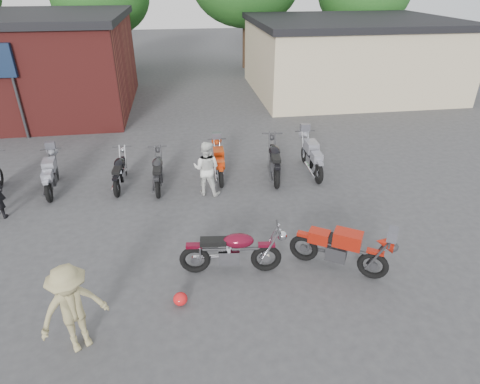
{
  "coord_description": "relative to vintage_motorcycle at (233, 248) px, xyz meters",
  "views": [
    {
      "loc": [
        -0.58,
        -6.23,
        5.78
      ],
      "look_at": [
        0.74,
        2.59,
        0.9
      ],
      "focal_mm": 30.0,
      "sensor_mm": 36.0,
      "label": 1
    }
  ],
  "objects": [
    {
      "name": "tree_1",
      "position": [
        -5.29,
        21.36,
        3.08
      ],
      "size": [
        5.92,
        5.92,
        7.4
      ],
      "primitive_type": null,
      "color": "#114316",
      "rests_on": "ground"
    },
    {
      "name": "person_tan",
      "position": [
        -2.89,
        -1.6,
        0.25
      ],
      "size": [
        1.29,
        1.11,
        1.73
      ],
      "primitive_type": "imported",
      "rotation": [
        0.0,
        0.0,
        0.51
      ],
      "color": "#9A8E5F",
      "rests_on": "ground"
    },
    {
      "name": "row_bike_4",
      "position": [
        0.19,
        4.7,
        -0.07
      ],
      "size": [
        0.67,
        1.9,
        1.09
      ],
      "primitive_type": null,
      "rotation": [
        0.0,
        0.0,
        1.55
      ],
      "color": "red",
      "rests_on": "ground"
    },
    {
      "name": "row_bike_5",
      "position": [
        1.94,
        4.49,
        0.01
      ],
      "size": [
        0.97,
        2.22,
        1.25
      ],
      "primitive_type": null,
      "rotation": [
        0.0,
        0.0,
        1.45
      ],
      "color": "black",
      "rests_on": "ground"
    },
    {
      "name": "tree_3",
      "position": [
        11.71,
        21.36,
        3.18
      ],
      "size": [
        6.08,
        6.08,
        7.6
      ],
      "primitive_type": null,
      "color": "#114316",
      "rests_on": "ground"
    },
    {
      "name": "person_light",
      "position": [
        -0.28,
        3.65,
        0.2
      ],
      "size": [
        0.96,
        0.86,
        1.63
      ],
      "primitive_type": "imported",
      "rotation": [
        0.0,
        0.0,
        2.78
      ],
      "color": "silver",
      "rests_on": "ground"
    },
    {
      "name": "vintage_motorcycle",
      "position": [
        0.0,
        0.0,
        0.0
      ],
      "size": [
        2.2,
        0.94,
        1.24
      ],
      "primitive_type": null,
      "rotation": [
        0.0,
        0.0,
        -0.11
      ],
      "color": "#560A1C",
      "rests_on": "ground"
    },
    {
      "name": "ground",
      "position": [
        -0.29,
        -0.64,
        -0.62
      ],
      "size": [
        90.0,
        90.0,
        0.0
      ],
      "primitive_type": "plane",
      "color": "#38383A"
    },
    {
      "name": "stucco_building",
      "position": [
        8.21,
        14.36,
        1.13
      ],
      "size": [
        10.0,
        8.0,
        3.5
      ],
      "primitive_type": "cube",
      "color": "tan",
      "rests_on": "ground"
    },
    {
      "name": "row_bike_1",
      "position": [
        -4.86,
        4.55,
        -0.06
      ],
      "size": [
        0.87,
        1.99,
        1.12
      ],
      "primitive_type": null,
      "rotation": [
        0.0,
        0.0,
        1.69
      ],
      "color": "gray",
      "rests_on": "ground"
    },
    {
      "name": "sportbike",
      "position": [
        2.31,
        -0.27,
        -0.01
      ],
      "size": [
        2.13,
        1.7,
        1.21
      ],
      "primitive_type": null,
      "rotation": [
        0.0,
        0.0,
        -0.57
      ],
      "color": "#A51C0D",
      "rests_on": "ground"
    },
    {
      "name": "row_bike_6",
      "position": [
        3.2,
        4.6,
        -0.0
      ],
      "size": [
        0.73,
        2.13,
        1.23
      ],
      "primitive_type": null,
      "rotation": [
        0.0,
        0.0,
        1.55
      ],
      "color": "gray",
      "rests_on": "ground"
    },
    {
      "name": "row_bike_3",
      "position": [
        -1.71,
        4.32,
        -0.07
      ],
      "size": [
        0.63,
        1.9,
        1.1
      ],
      "primitive_type": null,
      "rotation": [
        0.0,
        0.0,
        1.57
      ],
      "color": "black",
      "rests_on": "ground"
    },
    {
      "name": "helmet",
      "position": [
        -1.16,
        -0.84,
        -0.49
      ],
      "size": [
        0.31,
        0.31,
        0.26
      ],
      "primitive_type": "ellipsoid",
      "rotation": [
        0.0,
        0.0,
        -0.11
      ],
      "color": "red",
      "rests_on": "ground"
    },
    {
      "name": "row_bike_2",
      "position": [
        -2.86,
        4.54,
        -0.08
      ],
      "size": [
        0.7,
        1.88,
        1.08
      ],
      "primitive_type": null,
      "rotation": [
        0.0,
        0.0,
        1.52
      ],
      "color": "black",
      "rests_on": "ground"
    }
  ]
}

